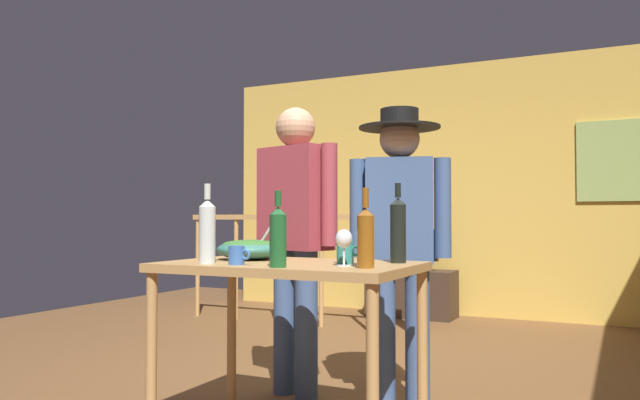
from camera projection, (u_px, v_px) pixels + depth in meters
ground_plane at (331, 389)px, 3.70m from camera, size 8.34×8.34×0.00m
back_wall at (458, 189)px, 6.62m from camera, size 5.39×0.10×2.67m
framed_picture at (616, 161)px, 5.90m from camera, size 0.69×0.03×0.78m
stair_railing at (339, 256)px, 5.79m from camera, size 2.50×0.10×1.11m
tv_console at (412, 293)px, 6.45m from camera, size 0.90×0.40×0.49m
flat_screen_tv at (410, 246)px, 6.44m from camera, size 0.58×0.12×0.42m
serving_table at (289, 284)px, 2.86m from camera, size 1.15×0.72×0.82m
salad_bowl at (251, 248)px, 3.07m from camera, size 0.33×0.33×0.18m
wine_glass at (344, 240)px, 2.64m from camera, size 0.07×0.07×0.16m
wine_bottle_green at (278, 236)px, 2.58m from camera, size 0.07×0.07×0.32m
wine_bottle_amber at (366, 236)px, 2.55m from camera, size 0.07×0.07×0.33m
wine_bottle_clear at (207, 230)px, 2.80m from camera, size 0.07×0.07×0.36m
wine_bottle_dark at (398, 229)px, 2.84m from camera, size 0.07×0.07×0.37m
mug_teal at (346, 252)px, 2.79m from camera, size 0.11×0.08×0.11m
mug_blue at (237, 255)px, 2.73m from camera, size 0.11×0.07×0.08m
person_standing_left at (295, 223)px, 3.59m from camera, size 0.60×0.34×1.67m
person_standing_right at (400, 232)px, 3.31m from camera, size 0.52×0.44×1.61m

